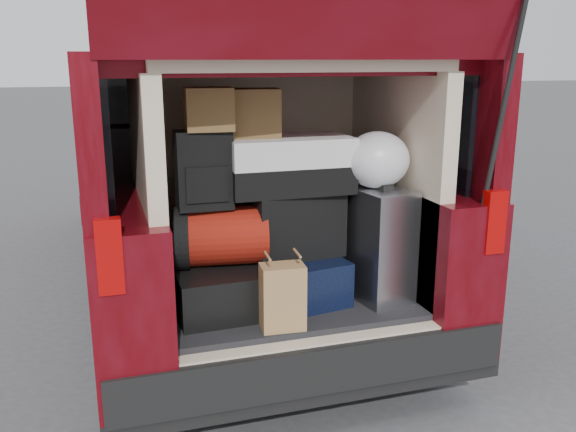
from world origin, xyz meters
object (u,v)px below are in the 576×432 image
at_px(red_duffel, 221,235).
at_px(black_soft_case, 295,223).
at_px(black_hardshell, 213,286).
at_px(kraft_bag, 283,297).
at_px(twotone_duffel, 289,165).
at_px(navy_hardshell, 292,276).
at_px(silver_roller, 376,243).
at_px(backpack, 204,170).

xyz_separation_m(red_duffel, black_soft_case, (0.39, 0.02, 0.03)).
height_order(black_hardshell, kraft_bag, kraft_bag).
bearing_deg(twotone_duffel, black_soft_case, -3.79).
xyz_separation_m(navy_hardshell, silver_roller, (0.42, -0.12, 0.17)).
xyz_separation_m(silver_roller, backpack, (-0.86, 0.11, 0.41)).
bearing_deg(black_hardshell, kraft_bag, -55.28).
xyz_separation_m(kraft_bag, red_duffel, (-0.21, 0.35, 0.21)).
bearing_deg(silver_roller, black_soft_case, 151.32).
relative_size(silver_roller, black_soft_case, 1.26).
xyz_separation_m(kraft_bag, twotone_duffel, (0.14, 0.37, 0.54)).
relative_size(black_hardshell, kraft_bag, 1.81).
height_order(kraft_bag, red_duffel, red_duffel).
bearing_deg(twotone_duffel, red_duffel, -176.54).
bearing_deg(silver_roller, twotone_duffel, 152.38).
bearing_deg(red_duffel, twotone_duffel, 11.76).
distance_m(navy_hardshell, twotone_duffel, 0.58).
distance_m(silver_roller, backpack, 0.96).
bearing_deg(twotone_duffel, silver_roller, -17.89).
xyz_separation_m(backpack, twotone_duffel, (0.43, 0.03, -0.00)).
relative_size(navy_hardshell, kraft_bag, 1.71).
bearing_deg(navy_hardshell, kraft_bag, -123.43).
distance_m(backpack, twotone_duffel, 0.43).
bearing_deg(kraft_bag, twotone_duffel, 72.75).
distance_m(kraft_bag, twotone_duffel, 0.67).
bearing_deg(black_soft_case, silver_roller, -24.80).
distance_m(red_duffel, black_soft_case, 0.39).
distance_m(navy_hardshell, kraft_bag, 0.38).
height_order(navy_hardshell, backpack, backpack).
xyz_separation_m(silver_roller, red_duffel, (-0.78, 0.12, 0.08)).
xyz_separation_m(black_hardshell, twotone_duffel, (0.40, 0.03, 0.58)).
relative_size(kraft_bag, backpack, 0.83).
xyz_separation_m(black_hardshell, backpack, (-0.03, -0.00, 0.59)).
bearing_deg(black_hardshell, backpack, -175.20).
relative_size(red_duffel, twotone_duffel, 0.73).
height_order(silver_roller, backpack, backpack).
relative_size(navy_hardshell, twotone_duffel, 0.85).
distance_m(kraft_bag, red_duffel, 0.46).
distance_m(silver_roller, twotone_duffel, 0.61).
bearing_deg(kraft_bag, silver_roller, 25.98).
relative_size(kraft_bag, red_duffel, 0.69).
height_order(black_hardshell, red_duffel, red_duffel).
height_order(silver_roller, red_duffel, silver_roller).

